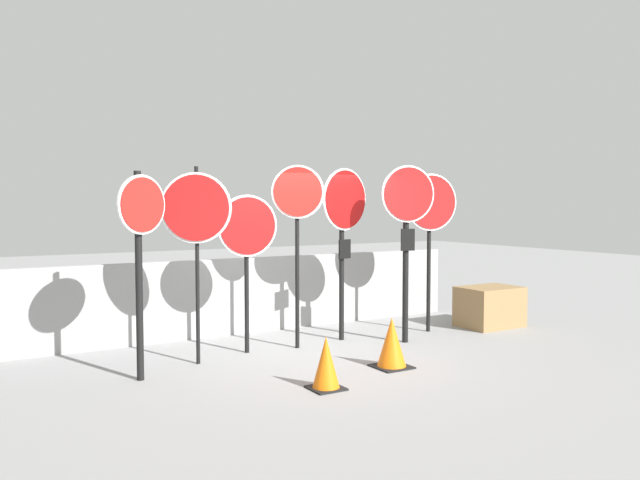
{
  "coord_description": "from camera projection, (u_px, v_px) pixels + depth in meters",
  "views": [
    {
      "loc": [
        -4.24,
        -7.55,
        2.04
      ],
      "look_at": [
        0.27,
        0.0,
        1.55
      ],
      "focal_mm": 35.0,
      "sensor_mm": 36.0,
      "label": 1
    }
  ],
  "objects": [
    {
      "name": "ground_plane",
      "position": [
        304.0,
        351.0,
        8.76
      ],
      "size": [
        40.0,
        40.0,
        0.0
      ],
      "primitive_type": "plane",
      "color": "gray"
    },
    {
      "name": "fence_back",
      "position": [
        256.0,
        295.0,
        10.06
      ],
      "size": [
        7.6,
        0.12,
        1.21
      ],
      "color": "gray",
      "rests_on": "ground"
    },
    {
      "name": "stop_sign_0",
      "position": [
        141.0,
        237.0,
        7.17
      ],
      "size": [
        0.63,
        0.33,
        2.44
      ],
      "rotation": [
        0.0,
        0.0,
        0.46
      ],
      "color": "black",
      "rests_on": "ground"
    },
    {
      "name": "stop_sign_1",
      "position": [
        196.0,
        217.0,
        7.89
      ],
      "size": [
        0.8,
        0.45,
        2.54
      ],
      "rotation": [
        0.0,
        0.0,
        -0.5
      ],
      "color": "black",
      "rests_on": "ground"
    },
    {
      "name": "stop_sign_2",
      "position": [
        247.0,
        237.0,
        8.52
      ],
      "size": [
        0.84,
        0.16,
        2.19
      ],
      "rotation": [
        0.0,
        0.0,
        -0.1
      ],
      "color": "black",
      "rests_on": "ground"
    },
    {
      "name": "stop_sign_3",
      "position": [
        298.0,
        210.0,
        8.79
      ],
      "size": [
        0.72,
        0.28,
        2.61
      ],
      "rotation": [
        0.0,
        0.0,
        -0.34
      ],
      "color": "black",
      "rests_on": "ground"
    },
    {
      "name": "stop_sign_4",
      "position": [
        344.0,
        217.0,
        9.34
      ],
      "size": [
        0.9,
        0.26,
        2.6
      ],
      "rotation": [
        0.0,
        0.0,
        0.25
      ],
      "color": "black",
      "rests_on": "ground"
    },
    {
      "name": "stop_sign_5",
      "position": [
        407.0,
        220.0,
        9.16
      ],
      "size": [
        0.82,
        0.23,
        2.63
      ],
      "rotation": [
        0.0,
        0.0,
        -0.23
      ],
      "color": "black",
      "rests_on": "ground"
    },
    {
      "name": "stop_sign_6",
      "position": [
        431.0,
        214.0,
        9.96
      ],
      "size": [
        0.9,
        0.21,
        2.55
      ],
      "rotation": [
        0.0,
        0.0,
        -0.2
      ],
      "color": "black",
      "rests_on": "ground"
    },
    {
      "name": "traffic_cone_0",
      "position": [
        392.0,
        343.0,
        7.84
      ],
      "size": [
        0.44,
        0.44,
        0.64
      ],
      "color": "black",
      "rests_on": "ground"
    },
    {
      "name": "traffic_cone_1",
      "position": [
        326.0,
        363.0,
        6.92
      ],
      "size": [
        0.37,
        0.37,
        0.59
      ],
      "color": "black",
      "rests_on": "ground"
    },
    {
      "name": "storage_crate",
      "position": [
        490.0,
        307.0,
        10.5
      ],
      "size": [
        1.01,
        0.73,
        0.67
      ],
      "color": "olive",
      "rests_on": "ground"
    }
  ]
}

